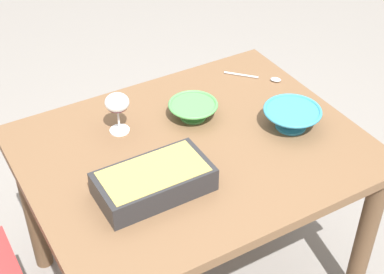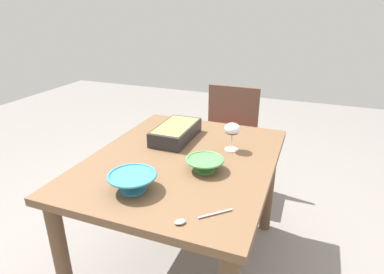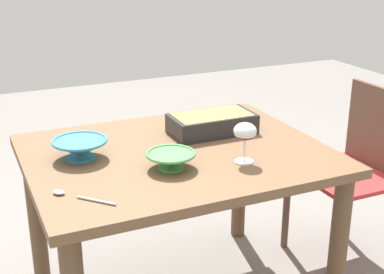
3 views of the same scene
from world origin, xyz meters
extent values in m
cube|color=brown|center=(0.00, 0.00, 0.71)|extent=(1.20, 0.95, 0.04)
cylinder|color=brown|center=(-0.53, -0.41, 0.35)|extent=(0.07, 0.07, 0.69)
cylinder|color=brown|center=(0.53, -0.41, 0.35)|extent=(0.07, 0.07, 0.69)
cylinder|color=brown|center=(-0.53, 0.41, 0.35)|extent=(0.07, 0.07, 0.69)
cylinder|color=brown|center=(0.70, -0.21, 0.23)|extent=(0.04, 0.04, 0.45)
cylinder|color=white|center=(0.19, -0.22, 0.73)|extent=(0.07, 0.07, 0.01)
cylinder|color=white|center=(0.19, -0.22, 0.78)|extent=(0.01, 0.01, 0.09)
ellipsoid|color=white|center=(0.19, -0.22, 0.86)|extent=(0.09, 0.09, 0.07)
ellipsoid|color=#4C0A19|center=(0.19, -0.22, 0.84)|extent=(0.08, 0.08, 0.04)
cube|color=#262628|center=(0.23, 0.14, 0.77)|extent=(0.37, 0.20, 0.08)
cube|color=#9E8C47|center=(0.23, 0.14, 0.81)|extent=(0.33, 0.18, 0.02)
cylinder|color=#4C994C|center=(-0.09, -0.16, 0.73)|extent=(0.10, 0.10, 0.01)
cone|color=#4C994C|center=(-0.09, -0.16, 0.76)|extent=(0.18, 0.18, 0.05)
torus|color=#4C994C|center=(-0.09, -0.16, 0.79)|extent=(0.19, 0.19, 0.01)
cylinder|color=teal|center=(-0.37, 0.08, 0.73)|extent=(0.11, 0.11, 0.01)
cone|color=teal|center=(-0.37, 0.08, 0.77)|extent=(0.21, 0.21, 0.07)
torus|color=teal|center=(-0.37, 0.08, 0.80)|extent=(0.22, 0.22, 0.01)
cylinder|color=silver|center=(-0.42, -0.31, 0.74)|extent=(0.11, 0.11, 0.01)
ellipsoid|color=silver|center=(-0.52, -0.21, 0.74)|extent=(0.05, 0.05, 0.01)
camera|label=1|loc=(0.81, 1.39, 2.02)|focal=53.86mm
camera|label=2|loc=(-1.42, -0.60, 1.49)|focal=30.03mm
camera|label=3|loc=(-0.78, -1.88, 1.53)|focal=50.33mm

